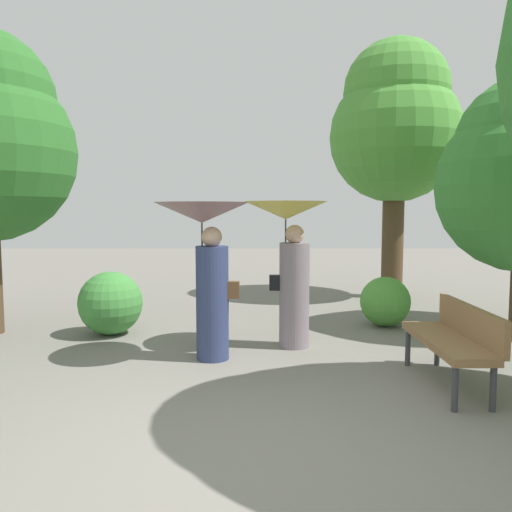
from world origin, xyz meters
name	(u,v)px	position (x,y,z in m)	size (l,w,h in m)	color
ground_plane	(255,454)	(0.00, 0.00, 0.00)	(40.00, 40.00, 0.00)	slate
person_left	(207,249)	(-0.58, 2.39, 1.32)	(1.12, 1.12, 1.88)	navy
person_right	(290,248)	(0.45, 2.94, 1.30)	(1.07, 1.07, 1.90)	gray
park_bench	(455,336)	(2.02, 1.46, 0.51)	(0.51, 1.51, 0.83)	#38383D
tree_near_right	(396,124)	(2.81, 6.76, 3.52)	(2.63, 2.63, 5.19)	#4C3823
bush_path_left	(386,302)	(2.00, 4.11, 0.38)	(0.77, 0.77, 0.77)	#4C9338
bush_path_right	(111,303)	(-2.08, 3.60, 0.46)	(0.91, 0.91, 0.91)	#428C3D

